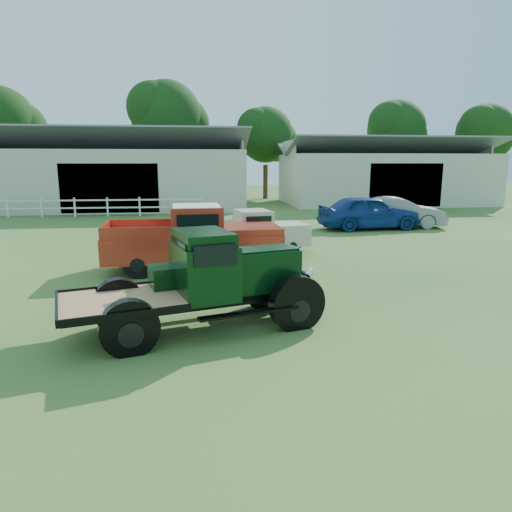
{
  "coord_description": "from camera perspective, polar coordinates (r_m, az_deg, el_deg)",
  "views": [
    {
      "loc": [
        -1.16,
        -9.9,
        3.34
      ],
      "look_at": [
        0.2,
        1.2,
        1.05
      ],
      "focal_mm": 32.0,
      "sensor_mm": 36.0,
      "label": 1
    }
  ],
  "objects": [
    {
      "name": "misc_car_blue",
      "position": [
        24.03,
        13.89,
        5.34
      ],
      "size": [
        5.2,
        2.32,
        1.74
      ],
      "primitive_type": "imported",
      "rotation": [
        0.0,
        0.0,
        1.62
      ],
      "color": "navy",
      "rests_on": "ground"
    },
    {
      "name": "tree_b",
      "position": [
        44.06,
        -11.04,
        14.52
      ],
      "size": [
        6.9,
        6.9,
        11.5
      ],
      "primitive_type": null,
      "color": "black",
      "rests_on": "ground"
    },
    {
      "name": "shed_left",
      "position": [
        36.37,
        -16.51,
        10.27
      ],
      "size": [
        18.8,
        10.2,
        5.6
      ],
      "primitive_type": null,
      "color": "beige",
      "rests_on": "ground"
    },
    {
      "name": "red_pickup",
      "position": [
        14.52,
        -7.83,
        2.33
      ],
      "size": [
        5.76,
        2.43,
        2.07
      ],
      "primitive_type": null,
      "rotation": [
        0.0,
        0.0,
        0.04
      ],
      "color": "#AE2A1A",
      "rests_on": "ground"
    },
    {
      "name": "shed_right",
      "position": [
        39.9,
        15.58,
        10.11
      ],
      "size": [
        16.8,
        9.2,
        5.2
      ],
      "primitive_type": null,
      "color": "beige",
      "rests_on": "ground"
    },
    {
      "name": "tree_c",
      "position": [
        43.35,
        1.2,
        13.12
      ],
      "size": [
        5.4,
        5.4,
        9.0
      ],
      "primitive_type": null,
      "color": "black",
      "rests_on": "ground"
    },
    {
      "name": "vintage_flatbed",
      "position": [
        9.29,
        -7.1,
        -3.07
      ],
      "size": [
        5.45,
        3.36,
        2.01
      ],
      "primitive_type": null,
      "rotation": [
        0.0,
        0.0,
        0.28
      ],
      "color": "black",
      "rests_on": "ground"
    },
    {
      "name": "tree_d",
      "position": [
        47.93,
        17.02,
        13.08
      ],
      "size": [
        6.0,
        6.0,
        10.0
      ],
      "primitive_type": null,
      "color": "black",
      "rests_on": "ground"
    },
    {
      "name": "misc_car_grey",
      "position": [
        25.22,
        17.29,
        5.24
      ],
      "size": [
        4.99,
        2.65,
        1.56
      ],
      "primitive_type": "imported",
      "rotation": [
        0.0,
        0.0,
        1.35
      ],
      "color": "gray",
      "rests_on": "ground"
    },
    {
      "name": "fence_rail",
      "position": [
        30.79,
        -19.91,
        5.79
      ],
      "size": [
        14.2,
        0.16,
        1.2
      ],
      "primitive_type": null,
      "color": "white",
      "rests_on": "ground"
    },
    {
      "name": "ground",
      "position": [
        10.51,
        -0.29,
        -6.95
      ],
      "size": [
        120.0,
        120.0,
        0.0
      ],
      "primitive_type": "plane",
      "color": "#335E27"
    },
    {
      "name": "white_pickup",
      "position": [
        16.95,
        -0.63,
        2.96
      ],
      "size": [
        4.57,
        2.39,
        1.6
      ],
      "primitive_type": null,
      "rotation": [
        0.0,
        0.0,
        0.17
      ],
      "color": "beige",
      "rests_on": "ground"
    },
    {
      "name": "tree_e",
      "position": [
        49.95,
        26.57,
        12.02
      ],
      "size": [
        5.7,
        5.7,
        9.5
      ],
      "primitive_type": null,
      "color": "black",
      "rests_on": "ground"
    },
    {
      "name": "tree_a",
      "position": [
        46.12,
        -29.17,
        12.54
      ],
      "size": [
        6.3,
        6.3,
        10.5
      ],
      "primitive_type": null,
      "color": "black",
      "rests_on": "ground"
    }
  ]
}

